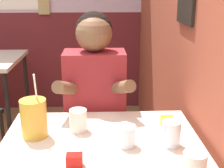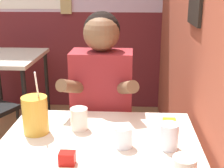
{
  "view_description": "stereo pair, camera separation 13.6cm",
  "coord_description": "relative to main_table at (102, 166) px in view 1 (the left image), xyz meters",
  "views": [
    {
      "loc": [
        0.66,
        -0.74,
        1.38
      ],
      "look_at": [
        0.71,
        0.55,
        0.97
      ],
      "focal_mm": 50.0,
      "sensor_mm": 36.0,
      "label": 1
    },
    {
      "loc": [
        0.79,
        -0.74,
        1.38
      ],
      "look_at": [
        0.71,
        0.55,
        0.97
      ],
      "focal_mm": 50.0,
      "sensor_mm": 36.0,
      "label": 2
    }
  ],
  "objects": [
    {
      "name": "main_table",
      "position": [
        0.0,
        0.0,
        0.0
      ],
      "size": [
        0.86,
        0.8,
        0.74
      ],
      "color": "beige",
      "rests_on": "ground_plane"
    },
    {
      "name": "person_seated",
      "position": [
        -0.03,
        0.54,
        -0.01
      ],
      "size": [
        0.42,
        0.4,
        1.25
      ],
      "color": "maroon",
      "rests_on": "ground_plane"
    },
    {
      "name": "cocktail_pitcher",
      "position": [
        -0.29,
        0.13,
        0.16
      ],
      "size": [
        0.11,
        0.11,
        0.29
      ],
      "color": "gold",
      "rests_on": "main_table"
    },
    {
      "name": "glass_near_pitcher",
      "position": [
        0.1,
        0.03,
        0.12
      ],
      "size": [
        0.08,
        0.08,
        0.09
      ],
      "color": "silver",
      "rests_on": "main_table"
    },
    {
      "name": "glass_center",
      "position": [
        0.31,
        -0.23,
        0.13
      ],
      "size": [
        0.08,
        0.08,
        0.11
      ],
      "color": "silver",
      "rests_on": "main_table"
    },
    {
      "name": "glass_far_side",
      "position": [
        -0.1,
        0.18,
        0.13
      ],
      "size": [
        0.08,
        0.08,
        0.1
      ],
      "color": "silver",
      "rests_on": "main_table"
    },
    {
      "name": "glass_by_brick",
      "position": [
        0.29,
        0.03,
        0.13
      ],
      "size": [
        0.08,
        0.08,
        0.11
      ],
      "color": "silver",
      "rests_on": "main_table"
    },
    {
      "name": "condiment_ketchup",
      "position": [
        -0.1,
        -0.12,
        0.1
      ],
      "size": [
        0.06,
        0.04,
        0.05
      ],
      "color": "#B7140F",
      "rests_on": "main_table"
    },
    {
      "name": "condiment_mustard",
      "position": [
        0.31,
        0.21,
        0.1
      ],
      "size": [
        0.06,
        0.04,
        0.05
      ],
      "color": "yellow",
      "rests_on": "main_table"
    }
  ]
}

